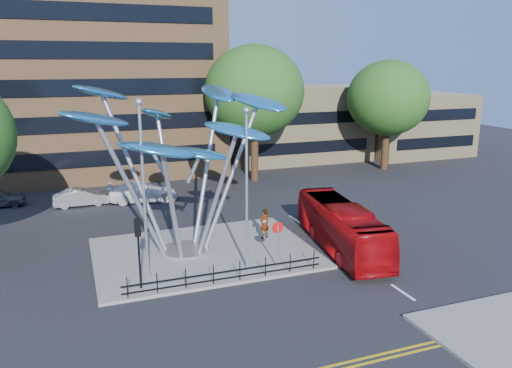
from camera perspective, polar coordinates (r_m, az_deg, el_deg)
name	(u,v)px	position (r m, az deg, el deg)	size (l,w,h in m)	color
ground	(259,296)	(23.61, 0.30, -12.72)	(120.00, 120.00, 0.00)	black
traffic_island	(204,253)	(28.54, -5.94, -7.81)	(12.00, 9.00, 0.15)	slate
brick_tower	(77,13)	(51.96, -19.81, 17.90)	(25.00, 15.00, 30.00)	olive
low_building_near	(297,123)	(55.43, 4.73, 6.92)	(15.00, 8.00, 8.00)	tan
low_building_far	(414,125)	(61.15, 17.57, 6.49)	(12.00, 8.00, 7.00)	tan
tree_right	(254,91)	(44.62, -0.18, 10.53)	(8.80, 8.80, 12.11)	black
tree_far	(388,98)	(51.26, 14.86, 9.45)	(8.00, 8.00, 10.81)	black
leaf_sculpture	(179,132)	(27.24, -8.85, 5.87)	(12.72, 9.54, 9.51)	#9EA0A5
street_lamp_left	(143,175)	(24.01, -12.81, 0.97)	(0.36, 0.36, 8.80)	#9EA0A5
street_lamp_right	(247,175)	(24.73, -1.08, 1.06)	(0.36, 0.36, 8.30)	#9EA0A5
traffic_light_island	(138,239)	(23.74, -13.32, -6.10)	(0.28, 0.18, 3.42)	black
no_entry_sign_island	(278,237)	(25.74, 2.48, -6.04)	(0.60, 0.10, 2.45)	#9EA0A5
pedestrian_railing_front	(227,274)	(24.54, -3.35, -10.26)	(10.00, 0.06, 1.00)	black
red_bus	(341,227)	(29.11, 9.72, -4.83)	(2.27, 9.72, 2.71)	#94060A
pedestrian	(264,224)	(30.15, 0.98, -4.54)	(0.67, 0.44, 1.84)	gray
parked_car_mid	(81,197)	(39.69, -19.36, -1.45)	(1.40, 4.02, 1.33)	#A6A9AD
parked_car_right	(142,192)	(39.62, -12.85, -0.89)	(2.13, 5.24, 1.52)	white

